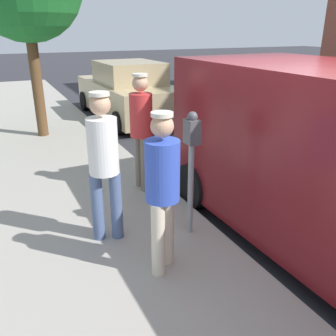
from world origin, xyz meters
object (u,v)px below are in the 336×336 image
object	(u,v)px
parked_sedan_behind	(128,93)
pedestrian_in_red	(141,125)
pedestrian_in_blue	(162,185)
pedestrian_in_white	(104,159)
parking_meter_near	(191,153)

from	to	relation	value
parked_sedan_behind	pedestrian_in_red	bearing A→B (deg)	72.79
pedestrian_in_blue	pedestrian_in_red	bearing A→B (deg)	-105.86
pedestrian_in_red	pedestrian_in_blue	size ratio (longest dim) A/B	1.06
pedestrian_in_white	parked_sedan_behind	world-z (taller)	pedestrian_in_white
pedestrian_in_red	pedestrian_in_blue	xyz separation A→B (m)	(0.57, 2.00, -0.07)
pedestrian_in_white	parked_sedan_behind	xyz separation A→B (m)	(-2.54, -6.43, -0.41)
parking_meter_near	parked_sedan_behind	xyz separation A→B (m)	(-1.59, -6.73, -0.43)
parking_meter_near	parked_sedan_behind	bearing A→B (deg)	-103.26
parking_meter_near	pedestrian_in_red	world-z (taller)	pedestrian_in_red
pedestrian_in_white	pedestrian_in_blue	world-z (taller)	pedestrian_in_white
pedestrian_in_white	parking_meter_near	bearing A→B (deg)	162.59
pedestrian_in_white	parked_sedan_behind	bearing A→B (deg)	-111.58
pedestrian_in_blue	parked_sedan_behind	size ratio (longest dim) A/B	0.38
parking_meter_near	pedestrian_in_blue	xyz separation A→B (m)	(0.61, 0.52, -0.07)
parked_sedan_behind	parking_meter_near	bearing A→B (deg)	76.74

